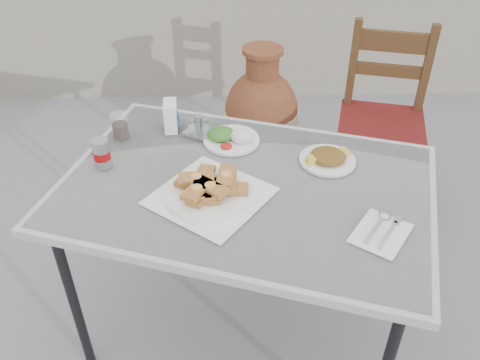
{
  "coord_description": "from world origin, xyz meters",
  "views": [
    {
      "loc": [
        0.07,
        -1.39,
        1.95
      ],
      "look_at": [
        0.11,
        0.15,
        0.8
      ],
      "focal_mm": 38.0,
      "sensor_mm": 36.0,
      "label": 1
    }
  ],
  "objects_px": {
    "cola_glass": "(120,128)",
    "pide_plate": "(210,189)",
    "condiment_caddy": "(199,128)",
    "chair": "(382,120)",
    "terracotta_urn": "(261,115)",
    "cafe_table": "(246,195)",
    "soda_can": "(102,154)",
    "salad_chopped_plate": "(328,158)",
    "napkin_holder": "(171,116)",
    "salad_rice_plate": "(231,137)"
  },
  "relations": [
    {
      "from": "cola_glass",
      "to": "pide_plate",
      "type": "bearing_deg",
      "value": -47.01
    },
    {
      "from": "pide_plate",
      "to": "condiment_caddy",
      "type": "relative_size",
      "value": 3.4
    },
    {
      "from": "chair",
      "to": "terracotta_urn",
      "type": "xyz_separation_m",
      "value": [
        -0.64,
        0.35,
        -0.16
      ]
    },
    {
      "from": "cafe_table",
      "to": "pide_plate",
      "type": "height_order",
      "value": "pide_plate"
    },
    {
      "from": "soda_can",
      "to": "condiment_caddy",
      "type": "height_order",
      "value": "soda_can"
    },
    {
      "from": "pide_plate",
      "to": "salad_chopped_plate",
      "type": "height_order",
      "value": "pide_plate"
    },
    {
      "from": "cafe_table",
      "to": "salad_chopped_plate",
      "type": "xyz_separation_m",
      "value": [
        0.32,
        0.13,
        0.08
      ]
    },
    {
      "from": "napkin_holder",
      "to": "pide_plate",
      "type": "bearing_deg",
      "value": -72.58
    },
    {
      "from": "cafe_table",
      "to": "chair",
      "type": "bearing_deg",
      "value": 50.05
    },
    {
      "from": "condiment_caddy",
      "to": "terracotta_urn",
      "type": "bearing_deg",
      "value": 70.83
    },
    {
      "from": "salad_chopped_plate",
      "to": "soda_can",
      "type": "xyz_separation_m",
      "value": [
        -0.86,
        -0.01,
        0.04
      ]
    },
    {
      "from": "condiment_caddy",
      "to": "chair",
      "type": "xyz_separation_m",
      "value": [
        0.97,
        0.59,
        -0.32
      ]
    },
    {
      "from": "cafe_table",
      "to": "salad_rice_plate",
      "type": "bearing_deg",
      "value": 100.31
    },
    {
      "from": "napkin_holder",
      "to": "chair",
      "type": "distance_m",
      "value": 1.27
    },
    {
      "from": "condiment_caddy",
      "to": "chair",
      "type": "bearing_deg",
      "value": 31.5
    },
    {
      "from": "salad_rice_plate",
      "to": "terracotta_urn",
      "type": "height_order",
      "value": "salad_rice_plate"
    },
    {
      "from": "terracotta_urn",
      "to": "salad_rice_plate",
      "type": "bearing_deg",
      "value": -101.05
    },
    {
      "from": "salad_chopped_plate",
      "to": "napkin_holder",
      "type": "distance_m",
      "value": 0.68
    },
    {
      "from": "salad_rice_plate",
      "to": "condiment_caddy",
      "type": "height_order",
      "value": "condiment_caddy"
    },
    {
      "from": "salad_chopped_plate",
      "to": "napkin_holder",
      "type": "height_order",
      "value": "napkin_holder"
    },
    {
      "from": "terracotta_urn",
      "to": "napkin_holder",
      "type": "bearing_deg",
      "value": -116.55
    },
    {
      "from": "cafe_table",
      "to": "napkin_holder",
      "type": "relative_size",
      "value": 12.47
    },
    {
      "from": "cola_glass",
      "to": "salad_chopped_plate",
      "type": "bearing_deg",
      "value": -13.63
    },
    {
      "from": "chair",
      "to": "terracotta_urn",
      "type": "distance_m",
      "value": 0.75
    },
    {
      "from": "salad_chopped_plate",
      "to": "cola_glass",
      "type": "xyz_separation_m",
      "value": [
        -0.83,
        0.2,
        0.03
      ]
    },
    {
      "from": "soda_can",
      "to": "chair",
      "type": "height_order",
      "value": "chair"
    },
    {
      "from": "cafe_table",
      "to": "salad_chopped_plate",
      "type": "height_order",
      "value": "salad_chopped_plate"
    },
    {
      "from": "pide_plate",
      "to": "terracotta_urn",
      "type": "bearing_deg",
      "value": 78.76
    },
    {
      "from": "pide_plate",
      "to": "napkin_holder",
      "type": "bearing_deg",
      "value": 110.54
    },
    {
      "from": "soda_can",
      "to": "salad_chopped_plate",
      "type": "bearing_deg",
      "value": 0.63
    },
    {
      "from": "cafe_table",
      "to": "condiment_caddy",
      "type": "height_order",
      "value": "condiment_caddy"
    },
    {
      "from": "salad_rice_plate",
      "to": "salad_chopped_plate",
      "type": "bearing_deg",
      "value": -22.65
    },
    {
      "from": "condiment_caddy",
      "to": "terracotta_urn",
      "type": "height_order",
      "value": "condiment_caddy"
    },
    {
      "from": "chair",
      "to": "condiment_caddy",
      "type": "bearing_deg",
      "value": -134.28
    },
    {
      "from": "condiment_caddy",
      "to": "chair",
      "type": "relative_size",
      "value": 0.14
    },
    {
      "from": "salad_rice_plate",
      "to": "cafe_table",
      "type": "bearing_deg",
      "value": -79.69
    },
    {
      "from": "pide_plate",
      "to": "salad_rice_plate",
      "type": "distance_m",
      "value": 0.37
    },
    {
      "from": "cafe_table",
      "to": "salad_rice_plate",
      "type": "xyz_separation_m",
      "value": [
        -0.05,
        0.29,
        0.08
      ]
    },
    {
      "from": "soda_can",
      "to": "terracotta_urn",
      "type": "xyz_separation_m",
      "value": [
        0.68,
        1.16,
        -0.5
      ]
    },
    {
      "from": "cafe_table",
      "to": "terracotta_urn",
      "type": "xyz_separation_m",
      "value": [
        0.14,
        1.28,
        -0.39
      ]
    },
    {
      "from": "salad_rice_plate",
      "to": "napkin_holder",
      "type": "height_order",
      "value": "napkin_holder"
    },
    {
      "from": "terracotta_urn",
      "to": "cola_glass",
      "type": "bearing_deg",
      "value": -124.25
    },
    {
      "from": "salad_rice_plate",
      "to": "napkin_holder",
      "type": "xyz_separation_m",
      "value": [
        -0.25,
        0.11,
        0.04
      ]
    },
    {
      "from": "salad_chopped_plate",
      "to": "terracotta_urn",
      "type": "height_order",
      "value": "salad_chopped_plate"
    },
    {
      "from": "napkin_holder",
      "to": "terracotta_urn",
      "type": "height_order",
      "value": "napkin_holder"
    },
    {
      "from": "salad_chopped_plate",
      "to": "soda_can",
      "type": "distance_m",
      "value": 0.86
    },
    {
      "from": "salad_rice_plate",
      "to": "pide_plate",
      "type": "bearing_deg",
      "value": -101.78
    },
    {
      "from": "pide_plate",
      "to": "soda_can",
      "type": "distance_m",
      "value": 0.46
    },
    {
      "from": "cafe_table",
      "to": "chair",
      "type": "distance_m",
      "value": 1.25
    },
    {
      "from": "soda_can",
      "to": "condiment_caddy",
      "type": "relative_size",
      "value": 0.78
    }
  ]
}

